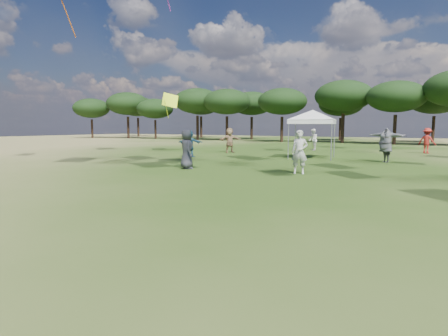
{
  "coord_description": "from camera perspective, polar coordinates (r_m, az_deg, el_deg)",
  "views": [
    {
      "loc": [
        2.49,
        0.21,
        2.01
      ],
      "look_at": [
        0.07,
        4.24,
        1.48
      ],
      "focal_mm": 30.0,
      "sensor_mm": 36.0,
      "label": 1
    }
  ],
  "objects": [
    {
      "name": "festival_crowd",
      "position": [
        23.25,
        23.51,
        3.16
      ],
      "size": [
        28.03,
        22.11,
        1.91
      ],
      "color": "#333339",
      "rests_on": "ground"
    },
    {
      "name": "tent_left",
      "position": [
        23.81,
        13.38,
        8.29
      ],
      "size": [
        5.29,
        5.29,
        3.28
      ],
      "rotation": [
        0.0,
        0.0,
        0.19
      ],
      "color": "gray",
      "rests_on": "ground"
    }
  ]
}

